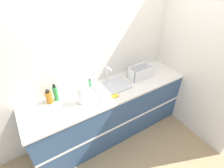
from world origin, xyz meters
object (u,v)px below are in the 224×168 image
Objects in this scene: dish_rack at (140,73)px; sink at (112,86)px; bottle_amber at (49,97)px; bottle_green at (56,93)px; paper_towel_roll at (81,95)px; soap_dispenser at (90,83)px.

sink is at bearing 179.67° from dish_rack.
sink is 0.90m from bottle_amber.
sink is at bearing -10.89° from bottle_green.
bottle_green reaches higher than bottle_amber.
dish_rack is (0.53, -0.00, 0.05)m from sink.
paper_towel_roll is 1.25× the size of bottle_amber.
sink is 0.81m from bottle_green.
bottle_amber is at bearing 173.87° from dish_rack.
dish_rack is 0.82m from soap_dispenser.
paper_towel_roll is 1.00× the size of bottle_green.
sink is at bearing -9.58° from bottle_amber.
bottle_amber is at bearing 170.42° from sink.
sink reaches higher than paper_towel_roll.
paper_towel_roll is (-0.52, -0.08, 0.11)m from sink.
bottle_green is at bearing 1.46° from bottle_amber.
dish_rack is at bearing -6.13° from bottle_amber.
soap_dispenser is at bearing 166.52° from dish_rack.
sink is 2.57× the size of bottle_amber.
dish_rack is at bearing 4.24° from paper_towel_roll.
bottle_amber reaches higher than dish_rack.
bottle_amber is (-0.88, 0.15, 0.07)m from sink.
bottle_amber is 0.62m from soap_dispenser.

